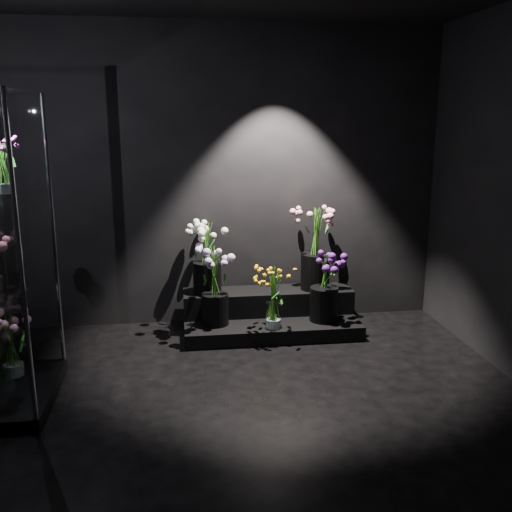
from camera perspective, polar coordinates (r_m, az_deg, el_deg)
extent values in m
plane|color=black|center=(3.91, 0.38, -16.22)|extent=(4.00, 4.00, 0.00)
plane|color=black|center=(5.41, -2.57, 7.79)|extent=(4.00, 0.00, 4.00)
plane|color=black|center=(1.54, 10.95, -7.32)|extent=(4.00, 0.00, 4.00)
cube|color=black|center=(5.36, 1.49, -6.91)|extent=(1.61, 0.71, 0.13)
cube|color=black|center=(5.47, 1.21, -4.52)|extent=(1.61, 0.36, 0.22)
cube|color=black|center=(4.48, -23.15, -12.61)|extent=(0.58, 0.96, 0.10)
cube|color=white|center=(4.22, -24.12, -3.12)|extent=(0.52, 0.90, 0.01)
cylinder|color=white|center=(5.06, 1.74, -5.96)|extent=(0.14, 0.14, 0.24)
cylinder|color=black|center=(5.16, -4.10, -5.32)|extent=(0.24, 0.24, 0.29)
cylinder|color=black|center=(5.27, 6.80, -4.78)|extent=(0.26, 0.26, 0.32)
cylinder|color=black|center=(5.33, -4.89, -2.13)|extent=(0.26, 0.26, 0.30)
cylinder|color=black|center=(5.45, 5.94, -1.55)|extent=(0.27, 0.27, 0.35)
cylinder|color=white|center=(4.20, -23.87, 7.03)|extent=(0.12, 0.12, 0.20)
cylinder|color=white|center=(4.61, -23.15, -9.45)|extent=(0.15, 0.15, 0.26)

